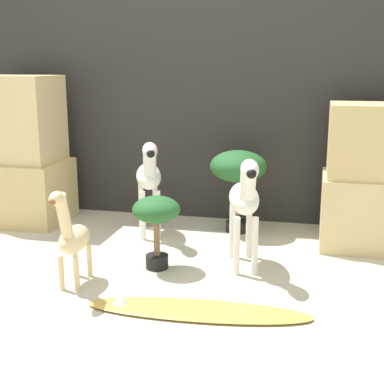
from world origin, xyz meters
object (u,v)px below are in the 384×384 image
giraffe_figurine (72,236)px  surfboard (195,310)px  potted_palm_front (238,170)px  zebra_right (245,198)px  zebra_left (149,176)px  potted_palm_back (156,216)px

giraffe_figurine → surfboard: bearing=-13.8°
potted_palm_front → surfboard: size_ratio=0.52×
zebra_right → surfboard: zebra_right is taller
zebra_left → potted_palm_front: zebra_left is taller
zebra_left → surfboard: 1.36m
potted_palm_front → surfboard: potted_palm_front is taller
potted_palm_back → surfboard: potted_palm_back is taller
zebra_right → potted_palm_front: size_ratio=1.17×
giraffe_figurine → potted_palm_back: (0.38, 0.36, 0.04)m
potted_palm_front → potted_palm_back: size_ratio=1.35×
zebra_left → giraffe_figurine: bearing=-98.3°
potted_palm_front → potted_palm_back: bearing=-113.6°
giraffe_figurine → surfboard: (0.74, -0.18, -0.28)m
giraffe_figurine → potted_palm_back: bearing=43.0°
zebra_right → surfboard: bearing=-103.4°
giraffe_figurine → potted_palm_front: bearing=58.1°
zebra_left → potted_palm_back: size_ratio=1.57×
giraffe_figurine → potted_palm_back: giraffe_figurine is taller
giraffe_figurine → zebra_right: bearing=27.9°
zebra_left → giraffe_figurine: zebra_left is taller
potted_palm_back → zebra_left: bearing=111.3°
surfboard → giraffe_figurine: bearing=166.2°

